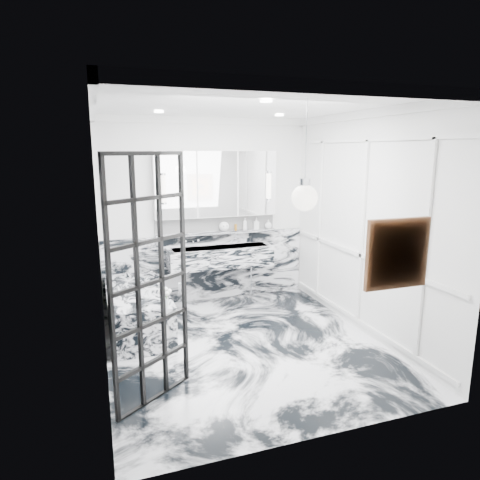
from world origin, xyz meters
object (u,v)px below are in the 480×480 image
object	(u,v)px
crittall_door	(150,283)
mirror_cabinet	(217,184)
trough_sink	(220,257)
bathtub	(138,310)

from	to	relation	value
crittall_door	mirror_cabinet	size ratio (longest dim) A/B	1.21
trough_sink	bathtub	size ratio (longest dim) A/B	0.97
crittall_door	mirror_cabinet	xyz separation A→B (m)	(1.33, 2.52, 0.67)
crittall_door	trough_sink	distance (m)	2.73
trough_sink	bathtub	xyz separation A→B (m)	(-1.33, -0.66, -0.45)
mirror_cabinet	bathtub	xyz separation A→B (m)	(-1.32, -0.83, -1.54)
trough_sink	bathtub	distance (m)	1.55
trough_sink	bathtub	world-z (taller)	trough_sink
crittall_door	mirror_cabinet	distance (m)	2.93
trough_sink	mirror_cabinet	xyz separation A→B (m)	(-0.00, 0.17, 1.09)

